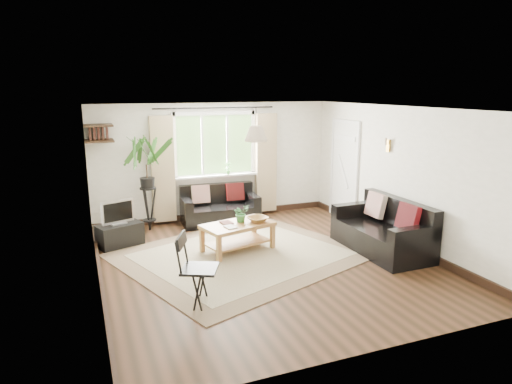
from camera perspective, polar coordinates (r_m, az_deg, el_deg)
name	(u,v)px	position (r m, az deg, el deg)	size (l,w,h in m)	color
floor	(265,262)	(7.32, 1.16, -8.69)	(5.50, 5.50, 0.00)	black
ceiling	(266,108)	(6.81, 1.25, 10.42)	(5.50, 5.50, 0.00)	white
wall_back	(215,161)	(9.52, -5.18, 3.83)	(5.00, 0.02, 2.40)	silver
wall_front	(373,244)	(4.65, 14.42, -6.31)	(5.00, 0.02, 2.40)	silver
wall_left	(93,203)	(6.46, -19.74, -1.26)	(0.02, 5.50, 2.40)	silver
wall_right	(399,177)	(8.24, 17.47, 1.86)	(0.02, 5.50, 2.40)	silver
rug	(242,254)	(7.59, -1.81, -7.81)	(3.60, 3.09, 0.02)	beige
window	(215,145)	(9.44, -5.15, 5.89)	(2.50, 0.16, 2.16)	white
door	(344,172)	(9.62, 10.95, 2.53)	(0.06, 0.96, 2.06)	silver
corner_shelf	(99,133)	(8.83, -19.06, 6.98)	(0.50, 0.50, 0.34)	black
pendant_lamp	(256,130)	(7.21, 0.00, 7.77)	(0.36, 0.36, 0.54)	beige
wall_sconce	(387,144)	(8.35, 16.06, 5.84)	(0.12, 0.12, 0.28)	beige
sofa_back	(220,206)	(9.27, -4.52, -1.71)	(1.53, 0.77, 0.72)	black
sofa_right	(382,227)	(7.92, 15.42, -4.28)	(0.89, 1.77, 0.84)	black
coffee_table	(238,237)	(7.72, -2.30, -5.66)	(1.17, 0.64, 0.48)	brown
table_plant	(241,213)	(7.70, -1.89, -2.66)	(0.27, 0.23, 0.30)	#2A6629
bowl	(258,219)	(7.74, 0.22, -3.42)	(0.34, 0.34, 0.08)	olive
book_a	(226,228)	(7.40, -3.78, -4.47)	(0.16, 0.22, 0.02)	white
book_b	(222,223)	(7.63, -4.32, -3.94)	(0.18, 0.24, 0.02)	#502720
tv_stand	(120,235)	(8.30, -16.66, -5.14)	(0.74, 0.42, 0.40)	black
tv	(118,212)	(8.19, -16.92, -2.37)	(0.57, 0.19, 0.44)	#A5A5AA
palm_stand	(148,184)	(8.88, -13.41, 0.97)	(0.71, 0.71, 1.82)	black
folding_chair	(200,270)	(5.84, -7.05, -9.67)	(0.48, 0.48, 0.93)	black
sill_plant	(228,168)	(9.50, -3.51, 3.02)	(0.14, 0.10, 0.27)	#2D6023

